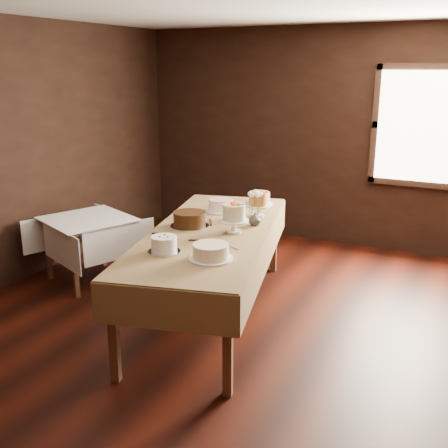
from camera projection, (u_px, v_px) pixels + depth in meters
floor at (214, 330)px, 4.86m from camera, size 5.00×6.00×0.01m
wall_back at (320, 137)px, 7.04m from camera, size 5.00×0.02×2.80m
window at (425, 127)px, 6.38m from camera, size 1.10×0.05×1.30m
display_table at (211, 237)px, 4.97m from camera, size 1.69×2.89×0.84m
side_table at (88, 226)px, 5.84m from camera, size 1.11×1.11×0.71m
cake_speckled at (259, 198)px, 5.87m from camera, size 0.29×0.29×0.14m
cake_lattice at (221, 206)px, 5.58m from camera, size 0.35×0.35×0.12m
cake_caramel at (258, 206)px, 5.38m from camera, size 0.24×0.24×0.26m
cake_chocolate at (189, 220)px, 5.05m from camera, size 0.42×0.42×0.14m
cake_flowers at (234, 220)px, 4.86m from camera, size 0.28×0.28×0.27m
cake_swirl at (164, 245)px, 4.35m from camera, size 0.26×0.26×0.13m
cake_cream at (211, 252)px, 4.20m from camera, size 0.37×0.37×0.12m
cake_server_a at (207, 241)px, 4.64m from camera, size 0.23×0.11×0.01m
cake_server_b at (233, 248)px, 4.47m from camera, size 0.23×0.12×0.01m
cake_server_c at (210, 221)px, 5.25m from camera, size 0.14×0.22×0.01m
cake_server_d at (246, 222)px, 5.20m from camera, size 0.11×0.23×0.01m
cake_server_e at (169, 235)px, 4.79m from camera, size 0.24×0.05×0.01m
flower_vase at (255, 219)px, 5.09m from camera, size 0.14×0.14×0.12m
flower_bouquet at (255, 201)px, 5.04m from camera, size 0.14×0.14×0.20m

